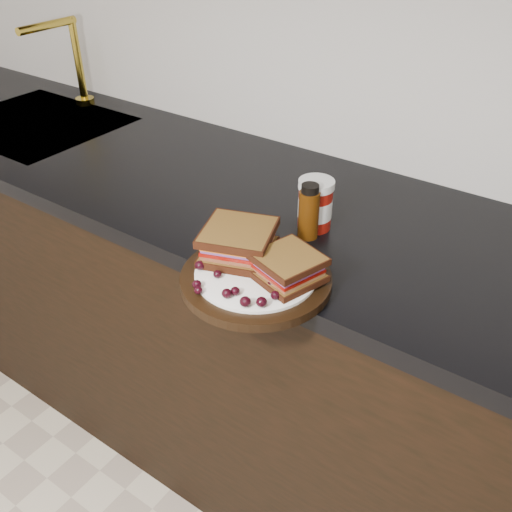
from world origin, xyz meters
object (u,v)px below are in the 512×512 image
at_px(sandwich_left, 238,242).
at_px(condiment_jar, 315,204).
at_px(oil_bottle, 309,211).
at_px(plate, 256,279).

xyz_separation_m(sandwich_left, condiment_jar, (0.05, 0.21, 0.00)).
height_order(sandwich_left, oil_bottle, oil_bottle).
bearing_deg(sandwich_left, plate, -43.55).
distance_m(plate, condiment_jar, 0.24).
bearing_deg(oil_bottle, plate, -88.24).
height_order(plate, sandwich_left, sandwich_left).
bearing_deg(plate, oil_bottle, 91.76).
relative_size(plate, condiment_jar, 2.54).
height_order(condiment_jar, oil_bottle, oil_bottle).
xyz_separation_m(sandwich_left, oil_bottle, (0.05, 0.17, 0.01)).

